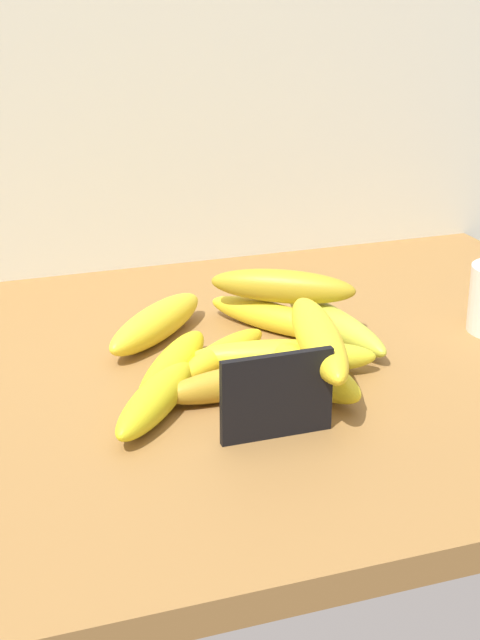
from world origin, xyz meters
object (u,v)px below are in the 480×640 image
(banana_1, at_px, (241,382))
(banana_2, at_px, (173,367))
(banana_5, at_px, (274,317))
(banana_9, at_px, (318,338))
(banana_3, at_px, (156,323))
(banana_8, at_px, (223,355))
(banana_0, at_px, (282,357))
(banana_7, at_px, (309,371))
(banana_4, at_px, (156,398))
(banana_6, at_px, (334,324))
(chalkboard_sign, at_px, (277,399))
(banana_10, at_px, (283,286))

(banana_1, xyz_separation_m, banana_2, (-0.06, 0.05, 0.00))
(banana_5, height_order, banana_9, banana_9)
(banana_3, xyz_separation_m, banana_8, (0.05, -0.10, -0.01))
(banana_0, height_order, banana_2, banana_0)
(banana_5, height_order, banana_7, banana_7)
(banana_3, xyz_separation_m, banana_4, (-0.05, -0.19, -0.00))
(banana_3, xyz_separation_m, banana_5, (0.14, -0.02, -0.00))
(banana_1, distance_m, banana_3, 0.18)
(banana_7, relative_size, banana_8, 0.99)
(banana_1, bearing_deg, banana_6, 36.26)
(banana_1, bearing_deg, banana_3, 103.48)
(chalkboard_sign, height_order, banana_2, chalkboard_sign)
(chalkboard_sign, xyz_separation_m, banana_5, (0.09, 0.25, -0.02))
(banana_4, bearing_deg, banana_7, 1.94)
(banana_3, bearing_deg, banana_4, -104.72)
(banana_2, relative_size, banana_5, 1.02)
(banana_8, xyz_separation_m, banana_9, (0.07, -0.09, 0.05))
(banana_6, relative_size, banana_8, 1.30)
(banana_5, relative_size, banana_9, 0.89)
(banana_0, relative_size, banana_1, 1.15)
(banana_0, height_order, banana_10, banana_10)
(banana_0, distance_m, banana_10, 0.14)
(chalkboard_sign, relative_size, banana_2, 0.58)
(banana_9, bearing_deg, banana_6, 59.00)
(banana_2, xyz_separation_m, banana_6, (0.21, 0.06, -0.00))
(banana_4, bearing_deg, banana_0, 18.55)
(banana_3, xyz_separation_m, banana_10, (0.15, -0.02, 0.03))
(banana_6, xyz_separation_m, banana_7, (-0.08, -0.12, 0.00))
(banana_8, bearing_deg, banana_4, -138.57)
(banana_5, bearing_deg, banana_4, -137.88)
(banana_6, relative_size, banana_9, 0.97)
(banana_1, height_order, banana_4, banana_4)
(banana_4, bearing_deg, banana_5, 42.12)
(banana_5, bearing_deg, banana_9, -96.97)
(chalkboard_sign, relative_size, banana_9, 0.52)
(banana_7, bearing_deg, banana_4, -178.06)
(chalkboard_sign, distance_m, banana_1, 0.09)
(banana_7, relative_size, banana_10, 0.89)
(banana_2, bearing_deg, chalkboard_sign, -67.13)
(banana_6, relative_size, banana_10, 1.16)
(banana_8, bearing_deg, chalkboard_sign, -90.34)
(banana_4, height_order, banana_8, banana_4)
(chalkboard_sign, xyz_separation_m, banana_7, (0.07, 0.08, -0.02))
(banana_1, relative_size, banana_9, 0.84)
(banana_0, relative_size, banana_9, 0.97)
(banana_2, relative_size, banana_9, 0.91)
(chalkboard_sign, relative_size, banana_10, 0.63)
(banana_0, bearing_deg, banana_7, -76.68)
(banana_2, height_order, banana_5, banana_2)
(banana_2, xyz_separation_m, banana_10, (0.17, 0.11, 0.04))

